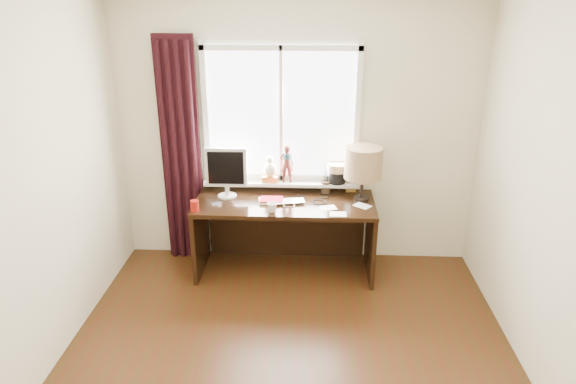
# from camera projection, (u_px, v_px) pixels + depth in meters

# --- Properties ---
(wall_back) EXTENTS (3.50, 0.00, 2.60)m
(wall_back) POSITION_uv_depth(u_px,v_px,m) (297.00, 135.00, 4.98)
(wall_back) COLOR beige
(wall_back) RESTS_ON ground
(wall_left) EXTENTS (0.00, 4.00, 2.60)m
(wall_left) POSITION_uv_depth(u_px,v_px,m) (7.00, 217.00, 3.21)
(wall_left) COLOR beige
(wall_left) RESTS_ON ground
(laptop) EXTENTS (0.35, 0.26, 0.03)m
(laptop) POSITION_uv_depth(u_px,v_px,m) (288.00, 202.00, 4.81)
(laptop) COLOR silver
(laptop) RESTS_ON desk
(mug) EXTENTS (0.12, 0.12, 0.09)m
(mug) POSITION_uv_depth(u_px,v_px,m) (272.00, 207.00, 4.61)
(mug) COLOR white
(mug) RESTS_ON desk
(red_cup) EXTENTS (0.08, 0.08, 0.10)m
(red_cup) POSITION_uv_depth(u_px,v_px,m) (195.00, 206.00, 4.63)
(red_cup) COLOR maroon
(red_cup) RESTS_ON desk
(window) EXTENTS (1.52, 0.21, 1.40)m
(window) POSITION_uv_depth(u_px,v_px,m) (282.00, 135.00, 4.94)
(window) COLOR white
(window) RESTS_ON ground
(curtain) EXTENTS (0.38, 0.09, 2.25)m
(curtain) POSITION_uv_depth(u_px,v_px,m) (181.00, 154.00, 5.02)
(curtain) COLOR black
(curtain) RESTS_ON floor
(desk) EXTENTS (1.70, 0.70, 0.75)m
(desk) POSITION_uv_depth(u_px,v_px,m) (285.00, 221.00, 5.03)
(desk) COLOR black
(desk) RESTS_ON floor
(monitor) EXTENTS (0.40, 0.18, 0.49)m
(monitor) POSITION_uv_depth(u_px,v_px,m) (226.00, 170.00, 4.86)
(monitor) COLOR beige
(monitor) RESTS_ON desk
(notebook_stack) EXTENTS (0.24, 0.20, 0.03)m
(notebook_stack) POSITION_uv_depth(u_px,v_px,m) (271.00, 200.00, 4.84)
(notebook_stack) COLOR beige
(notebook_stack) RESTS_ON desk
(brush_holder) EXTENTS (0.09, 0.09, 0.25)m
(brush_holder) POSITION_uv_depth(u_px,v_px,m) (326.00, 187.00, 5.03)
(brush_holder) COLOR black
(brush_holder) RESTS_ON desk
(icon_frame) EXTENTS (0.10, 0.04, 0.13)m
(icon_frame) POSITION_uv_depth(u_px,v_px,m) (351.00, 186.00, 5.05)
(icon_frame) COLOR gold
(icon_frame) RESTS_ON desk
(table_lamp) EXTENTS (0.35, 0.35, 0.52)m
(table_lamp) POSITION_uv_depth(u_px,v_px,m) (363.00, 164.00, 4.76)
(table_lamp) COLOR black
(table_lamp) RESTS_ON desk
(loose_papers) EXTENTS (0.50, 0.34, 0.00)m
(loose_papers) POSITION_uv_depth(u_px,v_px,m) (343.00, 209.00, 4.68)
(loose_papers) COLOR white
(loose_papers) RESTS_ON desk
(desk_cables) EXTENTS (0.38, 0.31, 0.01)m
(desk_cables) POSITION_uv_depth(u_px,v_px,m) (316.00, 199.00, 4.89)
(desk_cables) COLOR black
(desk_cables) RESTS_ON desk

